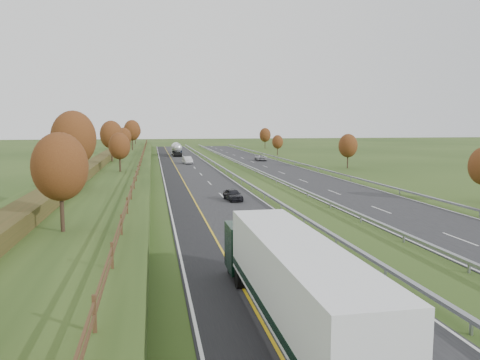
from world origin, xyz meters
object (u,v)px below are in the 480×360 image
at_px(box_lorry, 288,279).
at_px(car_small_far, 177,150).
at_px(car_silver_mid, 187,160).
at_px(car_oncoming, 261,158).
at_px(car_dark_near, 233,195).
at_px(road_tanker, 177,149).

bearing_deg(box_lorry, car_small_far, 89.03).
bearing_deg(car_silver_mid, car_oncoming, 12.33).
distance_m(car_silver_mid, car_small_far, 40.48).
xyz_separation_m(box_lorry, car_small_far, (2.08, 122.72, -1.48)).
height_order(box_lorry, car_dark_near, box_lorry).
bearing_deg(car_oncoming, box_lorry, 80.35).
relative_size(box_lorry, car_silver_mid, 3.46).
height_order(box_lorry, car_oncoming, box_lorry).
height_order(car_dark_near, car_oncoming, car_oncoming).
xyz_separation_m(box_lorry, car_dark_near, (3.46, 32.98, -1.65)).
bearing_deg(box_lorry, car_oncoming, 77.56).
height_order(car_dark_near, car_silver_mid, car_silver_mid).
bearing_deg(box_lorry, car_dark_near, 84.00).
bearing_deg(road_tanker, car_small_far, 86.43).
relative_size(box_lorry, road_tanker, 1.45).
height_order(road_tanker, car_oncoming, road_tanker).
bearing_deg(car_small_far, car_dark_near, -93.00).
bearing_deg(car_dark_near, car_oncoming, 66.40).
xyz_separation_m(road_tanker, car_oncoming, (18.18, -20.98, -1.14)).
relative_size(car_dark_near, car_oncoming, 0.76).
xyz_separation_m(road_tanker, car_small_far, (0.86, 13.78, -1.01)).
distance_m(road_tanker, car_silver_mid, 26.74).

